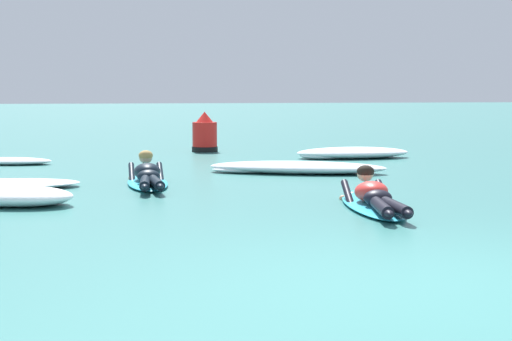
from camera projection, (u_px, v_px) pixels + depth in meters
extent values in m
plane|color=#387A75|center=(241.00, 163.00, 15.95)|extent=(120.00, 120.00, 0.00)
ellipsoid|color=#2DB2D1|center=(372.00, 206.00, 9.94)|extent=(0.81, 2.39, 0.07)
ellipsoid|color=#2DB2D1|center=(354.00, 193.00, 11.05)|extent=(0.23, 0.22, 0.06)
ellipsoid|color=red|center=(371.00, 192.00, 9.97)|extent=(0.46, 0.65, 0.34)
ellipsoid|color=black|center=(378.00, 198.00, 9.61)|extent=(0.36, 0.31, 0.20)
cylinder|color=black|center=(382.00, 208.00, 9.06)|extent=(0.26, 0.82, 0.14)
ellipsoid|color=black|center=(388.00, 213.00, 8.65)|extent=(0.12, 0.23, 0.08)
cylinder|color=black|center=(396.00, 207.00, 9.07)|extent=(0.17, 0.82, 0.14)
ellipsoid|color=black|center=(407.00, 213.00, 8.67)|extent=(0.12, 0.23, 0.08)
cylinder|color=black|center=(348.00, 195.00, 10.30)|extent=(0.14, 0.59, 0.34)
sphere|color=tan|center=(343.00, 198.00, 10.69)|extent=(0.09, 0.09, 0.09)
cylinder|color=black|center=(383.00, 194.00, 10.31)|extent=(0.14, 0.59, 0.34)
sphere|color=tan|center=(376.00, 198.00, 10.68)|extent=(0.09, 0.09, 0.09)
sphere|color=tan|center=(365.00, 174.00, 10.31)|extent=(0.21, 0.21, 0.21)
ellipsoid|color=black|center=(366.00, 171.00, 10.29)|extent=(0.24, 0.22, 0.16)
ellipsoid|color=#2DB2D1|center=(148.00, 183.00, 12.32)|extent=(0.62, 2.10, 0.07)
ellipsoid|color=#2DB2D1|center=(145.00, 175.00, 13.29)|extent=(0.22, 0.20, 0.06)
ellipsoid|color=black|center=(147.00, 171.00, 12.35)|extent=(0.41, 0.71, 0.35)
ellipsoid|color=black|center=(149.00, 176.00, 11.95)|extent=(0.34, 0.28, 0.20)
cylinder|color=black|center=(145.00, 183.00, 11.39)|extent=(0.18, 0.84, 0.14)
ellipsoid|color=black|center=(145.00, 186.00, 10.98)|extent=(0.10, 0.22, 0.08)
cylinder|color=black|center=(156.00, 183.00, 11.42)|extent=(0.20, 0.84, 0.14)
ellipsoid|color=black|center=(160.00, 186.00, 11.02)|extent=(0.10, 0.22, 0.08)
cylinder|color=black|center=(132.00, 174.00, 12.70)|extent=(0.10, 0.59, 0.34)
sphere|color=tan|center=(131.00, 178.00, 13.09)|extent=(0.09, 0.09, 0.09)
cylinder|color=black|center=(160.00, 174.00, 12.76)|extent=(0.10, 0.59, 0.34)
sphere|color=tan|center=(159.00, 178.00, 13.13)|extent=(0.09, 0.09, 0.09)
sphere|color=tan|center=(146.00, 157.00, 12.74)|extent=(0.21, 0.21, 0.21)
ellipsoid|color=#AD894C|center=(146.00, 155.00, 12.72)|extent=(0.22, 0.20, 0.16)
ellipsoid|color=white|center=(14.00, 196.00, 10.16)|extent=(1.76, 1.37, 0.25)
ellipsoid|color=white|center=(47.00, 198.00, 10.22)|extent=(0.57, 0.46, 0.18)
ellipsoid|color=white|center=(353.00, 153.00, 16.98)|extent=(2.37, 1.07, 0.23)
ellipsoid|color=white|center=(378.00, 153.00, 17.24)|extent=(0.86, 0.54, 0.16)
ellipsoid|color=white|center=(321.00, 156.00, 16.76)|extent=(0.94, 0.69, 0.13)
ellipsoid|color=white|center=(9.00, 161.00, 15.57)|extent=(1.74, 0.94, 0.14)
ellipsoid|color=white|center=(32.00, 162.00, 15.65)|extent=(0.62, 0.35, 0.10)
ellipsoid|color=white|center=(297.00, 167.00, 14.00)|extent=(3.18, 1.86, 0.20)
ellipsoid|color=white|center=(342.00, 169.00, 14.02)|extent=(1.18, 0.96, 0.14)
ellipsoid|color=white|center=(244.00, 170.00, 14.06)|extent=(1.17, 0.71, 0.11)
ellipsoid|color=white|center=(33.00, 183.00, 12.14)|extent=(1.02, 0.60, 0.09)
cylinder|color=red|center=(205.00, 137.00, 18.66)|extent=(0.56, 0.56, 0.68)
cone|color=red|center=(205.00, 117.00, 18.61)|extent=(0.39, 0.39, 0.24)
cylinder|color=black|center=(205.00, 149.00, 18.68)|extent=(0.59, 0.59, 0.12)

